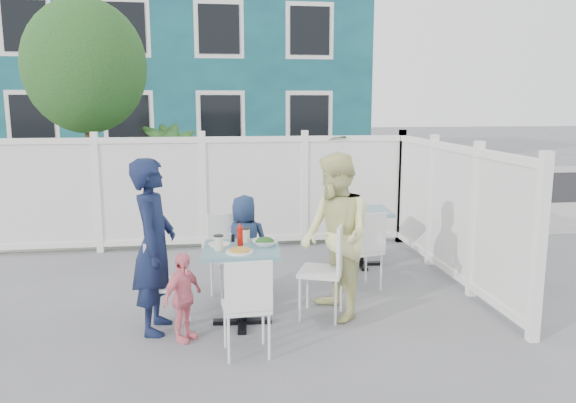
{
  "coord_description": "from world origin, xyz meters",
  "views": [
    {
      "loc": [
        0.24,
        -5.53,
        2.08
      ],
      "look_at": [
        0.98,
        -0.06,
        1.1
      ],
      "focal_mm": 35.0,
      "sensor_mm": 36.0,
      "label": 1
    }
  ],
  "objects": [
    {
      "name": "ground",
      "position": [
        0.0,
        0.0,
        0.0
      ],
      "size": [
        80.0,
        80.0,
        0.0
      ],
      "primitive_type": "plane",
      "color": "slate"
    },
    {
      "name": "near_sidewalk",
      "position": [
        0.0,
        3.8,
        0.01
      ],
      "size": [
        24.0,
        2.6,
        0.01
      ],
      "primitive_type": "cube",
      "color": "gray",
      "rests_on": "ground"
    },
    {
      "name": "street",
      "position": [
        0.0,
        7.5,
        0.0
      ],
      "size": [
        24.0,
        5.0,
        0.01
      ],
      "primitive_type": "cube",
      "color": "black",
      "rests_on": "ground"
    },
    {
      "name": "far_sidewalk",
      "position": [
        0.0,
        10.6,
        0.01
      ],
      "size": [
        24.0,
        1.6,
        0.01
      ],
      "primitive_type": "cube",
      "color": "gray",
      "rests_on": "ground"
    },
    {
      "name": "building",
      "position": [
        -0.5,
        14.0,
        3.0
      ],
      "size": [
        11.0,
        6.0,
        6.0
      ],
      "color": "#14434F",
      "rests_on": "ground"
    },
    {
      "name": "fence_back",
      "position": [
        0.1,
        2.4,
        0.78
      ],
      "size": [
        5.86,
        0.08,
        1.6
      ],
      "color": "white",
      "rests_on": "ground"
    },
    {
      "name": "fence_right",
      "position": [
        3.0,
        0.6,
        0.78
      ],
      "size": [
        0.08,
        3.66,
        1.6
      ],
      "rotation": [
        0.0,
        0.0,
        1.57
      ],
      "color": "white",
      "rests_on": "ground"
    },
    {
      "name": "tree",
      "position": [
        -1.6,
        3.3,
        2.59
      ],
      "size": [
        1.8,
        1.62,
        3.59
      ],
      "color": "#382316",
      "rests_on": "ground"
    },
    {
      "name": "utility_cabinet",
      "position": [
        -2.29,
        4.0,
        0.6
      ],
      "size": [
        0.72,
        0.57,
        1.21
      ],
      "primitive_type": "cube",
      "rotation": [
        0.0,
        0.0,
        -0.17
      ],
      "color": "gold",
      "rests_on": "ground"
    },
    {
      "name": "potted_shrub_a",
      "position": [
        -0.45,
        3.1,
        0.87
      ],
      "size": [
        1.17,
        1.17,
        1.75
      ],
      "primitive_type": "imported",
      "rotation": [
        0.0,
        0.0,
        0.22
      ],
      "color": "#173D16",
      "rests_on": "ground"
    },
    {
      "name": "potted_shrub_b",
      "position": [
        1.78,
        3.0,
        0.81
      ],
      "size": [
        1.81,
        1.7,
        1.62
      ],
      "primitive_type": "imported",
      "rotation": [
        0.0,
        0.0,
        5.91
      ],
      "color": "#173D16",
      "rests_on": "ground"
    },
    {
      "name": "main_table",
      "position": [
        0.49,
        -0.46,
        0.58
      ],
      "size": [
        0.75,
        0.75,
        0.74
      ],
      "rotation": [
        0.0,
        0.0,
        -0.06
      ],
      "color": "#3F6B80",
      "rests_on": "ground"
    },
    {
      "name": "spare_table",
      "position": [
        2.11,
        1.27,
        0.56
      ],
      "size": [
        0.73,
        0.73,
        0.73
      ],
      "rotation": [
        0.0,
        0.0,
        -0.06
      ],
      "color": "#3F6B80",
      "rests_on": "ground"
    },
    {
      "name": "chair_left",
      "position": [
        -0.26,
        -0.44,
        0.49
      ],
      "size": [
        0.4,
        0.41,
        0.85
      ],
      "rotation": [
        0.0,
        0.0,
        -1.64
      ],
      "color": "white",
      "rests_on": "ground"
    },
    {
      "name": "chair_right",
      "position": [
        1.34,
        -0.41,
        0.55
      ],
      "size": [
        0.54,
        0.55,
        0.94
      ],
      "rotation": [
        0.0,
        0.0,
        1.2
      ],
      "color": "white",
      "rests_on": "ground"
    },
    {
      "name": "chair_back",
      "position": [
        0.39,
        0.32,
        0.52
      ],
      "size": [
        0.51,
        0.5,
        0.9
      ],
      "rotation": [
        0.0,
        0.0,
        3.46
      ],
      "color": "white",
      "rests_on": "ground"
    },
    {
      "name": "chair_near",
      "position": [
        0.49,
        -1.18,
        0.49
      ],
      "size": [
        0.41,
        0.4,
        0.85
      ],
      "rotation": [
        0.0,
        0.0,
        0.07
      ],
      "color": "white",
      "rests_on": "ground"
    },
    {
      "name": "chair_spare",
      "position": [
        1.89,
        0.34,
        0.52
      ],
      "size": [
        0.49,
        0.48,
        0.89
      ],
      "rotation": [
        0.0,
        0.0,
        0.27
      ],
      "color": "white",
      "rests_on": "ground"
    },
    {
      "name": "man",
      "position": [
        -0.3,
        -0.5,
        0.8
      ],
      "size": [
        0.44,
        0.62,
        1.6
      ],
      "primitive_type": "imported",
      "rotation": [
        0.0,
        0.0,
        1.47
      ],
      "color": "#121A39",
      "rests_on": "ground"
    },
    {
      "name": "woman",
      "position": [
        1.4,
        -0.4,
        0.81
      ],
      "size": [
        0.77,
        0.9,
        1.61
      ],
      "primitive_type": "imported",
      "rotation": [
        0.0,
        0.0,
        -1.35
      ],
      "color": "#D7D848",
      "rests_on": "ground"
    },
    {
      "name": "boy",
      "position": [
        0.56,
        0.44,
        0.54
      ],
      "size": [
        0.55,
        0.38,
        1.09
      ],
      "primitive_type": "imported",
      "rotation": [
        0.0,
        0.0,
        3.08
      ],
      "color": "navy",
      "rests_on": "ground"
    },
    {
      "name": "toddler",
      "position": [
        -0.05,
        -0.77,
        0.4
      ],
      "size": [
        0.44,
        0.49,
        0.8
      ],
      "primitive_type": "imported",
      "rotation": [
        0.0,
        0.0,
        0.9
      ],
      "color": "pink",
      "rests_on": "ground"
    },
    {
      "name": "plate_main",
      "position": [
        0.46,
        -0.63,
        0.75
      ],
      "size": [
        0.25,
        0.25,
        0.02
      ],
      "primitive_type": "cylinder",
      "color": "white",
      "rests_on": "main_table"
    },
    {
      "name": "plate_side",
      "position": [
        0.28,
        -0.33,
        0.75
      ],
      "size": [
        0.21,
        0.21,
        0.01
      ],
      "primitive_type": "cylinder",
      "color": "white",
      "rests_on": "main_table"
    },
    {
      "name": "salad_bowl",
      "position": [
        0.71,
        -0.42,
        0.77
      ],
      "size": [
        0.23,
        0.23,
        0.06
      ],
      "primitive_type": "imported",
      "color": "white",
      "rests_on": "main_table"
    },
    {
      "name": "coffee_cup_a",
      "position": [
        0.28,
        -0.52,
        0.81
      ],
      "size": [
        0.09,
        0.09,
        0.13
      ],
      "primitive_type": "cylinder",
      "color": "beige",
      "rests_on": "main_table"
    },
    {
      "name": "coffee_cup_b",
      "position": [
        0.54,
        -0.24,
        0.81
      ],
      "size": [
        0.08,
        0.08,
        0.13
      ],
      "primitive_type": "cylinder",
      "color": "beige",
      "rests_on": "main_table"
    },
    {
      "name": "ketchup_bottle",
      "position": [
        0.48,
        -0.38,
        0.83
      ],
      "size": [
        0.05,
        0.05,
        0.18
      ],
      "primitive_type": "cylinder",
      "color": "#BD0F05",
      "rests_on": "main_table"
    },
    {
      "name": "salt_shaker",
      "position": [
        0.39,
        -0.2,
        0.78
      ],
      "size": [
        0.03,
        0.03,
        0.07
      ],
      "primitive_type": "cylinder",
      "color": "white",
      "rests_on": "main_table"
    },
    {
      "name": "pepper_shaker",
      "position": [
        0.42,
        -0.22,
        0.78
      ],
      "size": [
        0.03,
        0.03,
        0.07
      ],
      "primitive_type": "cylinder",
      "color": "black",
      "rests_on": "main_table"
    }
  ]
}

